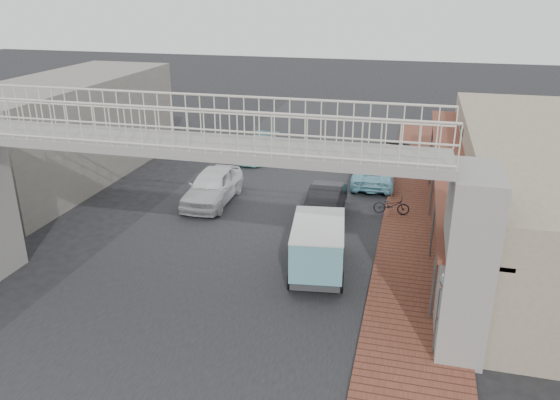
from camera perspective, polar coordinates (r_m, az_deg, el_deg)
The scene contains 15 objects.
ground at distance 20.56m, azimuth -4.29°, elevation -5.20°, with size 120.00×120.00×0.00m, color black.
road_strip at distance 20.55m, azimuth -4.29°, elevation -5.19°, with size 10.00×60.00×0.01m, color black.
sidewalk at distance 22.35m, azimuth 14.30°, elevation -3.44°, with size 3.00×40.00×0.10m, color brown.
shophouse_row at distance 23.11m, azimuth 25.88°, elevation 1.08°, with size 7.20×18.00×4.00m.
footbridge at distance 15.85m, azimuth -9.12°, elevation -1.11°, with size 16.40×2.40×6.34m.
building_far_left at distance 29.68m, azimuth -21.32°, elevation 6.88°, with size 5.00×14.00×5.00m, color gray.
white_hatchback at distance 24.88m, azimuth -7.07°, elevation 1.44°, with size 1.82×4.53×1.54m, color white.
dark_sedan at distance 23.31m, azimuth 4.70°, elevation -0.19°, with size 1.36×3.91×1.29m, color black.
angkot_curb at distance 27.55m, azimuth 9.77°, elevation 2.90°, with size 2.02×4.38×1.22m, color #7BC1D5.
angkot_far at distance 31.36m, azimuth -2.42°, elevation 5.41°, with size 1.66×4.07×1.18m, color #68B2B4.
angkot_van at distance 18.49m, azimuth 4.01°, elevation -4.24°, with size 2.21×4.03×1.88m.
motorcycle_near at distance 23.74m, azimuth 11.57°, elevation -0.54°, with size 0.53×1.52×0.80m, color black.
motorcycle_far at distance 28.77m, azimuth 15.84°, elevation 3.14°, with size 0.46×1.63×0.98m, color black.
street_clock at distance 14.39m, azimuth 17.63°, elevation -8.59°, with size 0.66×0.62×2.55m.
arrow_sign at distance 24.95m, azimuth 13.31°, elevation 4.75°, with size 1.64×1.11×2.71m.
Camera 1 is at (6.00, -17.41, 9.13)m, focal length 35.00 mm.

